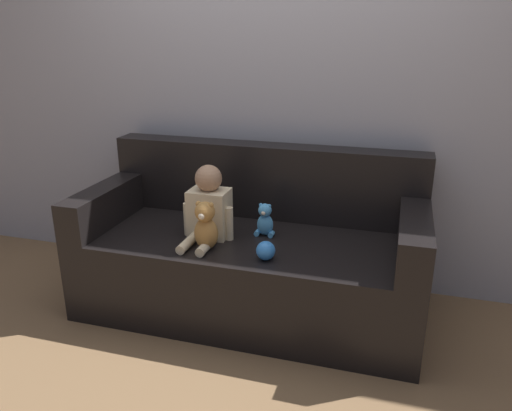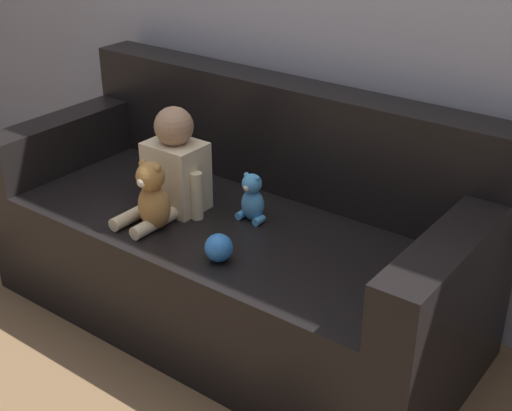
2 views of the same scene
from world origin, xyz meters
The scene contains 7 objects.
ground_plane centered at (0.00, 0.00, 0.00)m, with size 12.00×12.00×0.00m, color brown.
wall_back centered at (0.00, 0.52, 1.30)m, with size 8.00×0.05×2.60m.
couch centered at (0.00, 0.05, 0.33)m, with size 1.95×0.87×0.93m.
person_baby centered at (-0.22, -0.08, 0.65)m, with size 0.30×0.38×0.41m.
teddy_bear_brown centered at (-0.17, -0.25, 0.61)m, with size 0.13×0.12×0.27m.
plush_toy_side centered at (0.08, 0.02, 0.57)m, with size 0.11×0.09×0.19m.
toy_ball centered at (0.17, -0.28, 0.53)m, with size 0.10×0.10×0.10m.
Camera 1 is at (0.78, -2.52, 1.59)m, focal length 35.00 mm.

